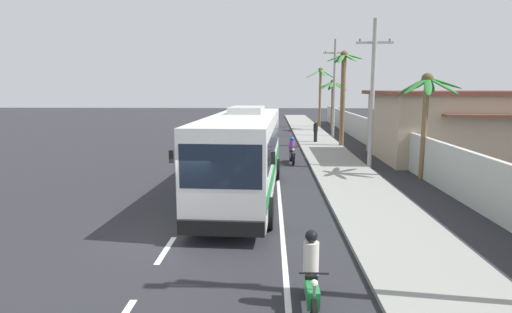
% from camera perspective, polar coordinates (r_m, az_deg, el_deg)
% --- Properties ---
extents(ground_plane, '(160.00, 160.00, 0.00)m').
position_cam_1_polar(ground_plane, '(13.18, -11.10, -10.73)').
color(ground_plane, '#28282D').
extents(sidewalk_kerb, '(3.20, 90.00, 0.14)m').
position_cam_1_polar(sidewalk_kerb, '(22.82, 11.75, -1.98)').
color(sidewalk_kerb, gray).
rests_on(sidewalk_kerb, ground).
extents(lane_markings, '(3.45, 71.00, 0.01)m').
position_cam_1_polar(lane_markings, '(27.12, 0.10, -0.13)').
color(lane_markings, white).
rests_on(lane_markings, ground).
extents(boundary_wall, '(0.24, 60.00, 2.08)m').
position_cam_1_polar(boundary_wall, '(27.38, 18.27, 1.67)').
color(boundary_wall, '#B2B2AD').
rests_on(boundary_wall, ground).
extents(coach_bus_foreground, '(3.36, 11.47, 3.67)m').
position_cam_1_polar(coach_bus_foreground, '(17.14, -1.73, 0.71)').
color(coach_bus_foreground, white).
rests_on(coach_bus_foreground, ground).
extents(motorcycle_beside_bus, '(0.56, 1.96, 1.57)m').
position_cam_1_polar(motorcycle_beside_bus, '(25.15, 4.92, 0.56)').
color(motorcycle_beside_bus, black).
rests_on(motorcycle_beside_bus, ground).
extents(motorcycle_trailing, '(0.56, 1.96, 1.66)m').
position_cam_1_polar(motorcycle_trailing, '(8.88, 7.53, -16.22)').
color(motorcycle_trailing, black).
rests_on(motorcycle_trailing, ground).
extents(pedestrian_near_kerb, '(0.36, 0.36, 1.68)m').
position_cam_1_polar(pedestrian_near_kerb, '(34.15, 8.13, 3.47)').
color(pedestrian_near_kerb, black).
rests_on(pedestrian_near_kerb, sidewalk_kerb).
extents(utility_pole_mid, '(1.96, 0.24, 8.12)m').
position_cam_1_polar(utility_pole_mid, '(23.83, 15.59, 8.43)').
color(utility_pole_mid, '#9E9E99').
rests_on(utility_pole_mid, ground).
extents(utility_pole_far, '(2.16, 0.24, 8.71)m').
position_cam_1_polar(utility_pole_far, '(38.71, 10.62, 9.33)').
color(utility_pole_far, '#9E9E99').
rests_on(utility_pole_far, ground).
extents(palm_nearest, '(3.48, 3.94, 6.66)m').
position_cam_1_polar(palm_nearest, '(47.70, 8.75, 9.73)').
color(palm_nearest, brown).
rests_on(palm_nearest, ground).
extents(palm_second, '(3.01, 3.11, 5.30)m').
position_cam_1_polar(palm_second, '(43.99, 10.42, 8.47)').
color(palm_second, brown).
rests_on(palm_second, ground).
extents(palm_third, '(3.03, 3.09, 5.19)m').
position_cam_1_polar(palm_third, '(21.99, 22.20, 7.21)').
color(palm_third, brown).
rests_on(palm_third, ground).
extents(palm_fourth, '(2.73, 2.45, 7.16)m').
position_cam_1_polar(palm_fourth, '(32.26, 11.83, 9.57)').
color(palm_fourth, brown).
rests_on(palm_fourth, ground).
extents(roadside_building, '(15.92, 8.19, 4.29)m').
position_cam_1_polar(roadside_building, '(30.15, 30.61, 3.66)').
color(roadside_building, tan).
rests_on(roadside_building, ground).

